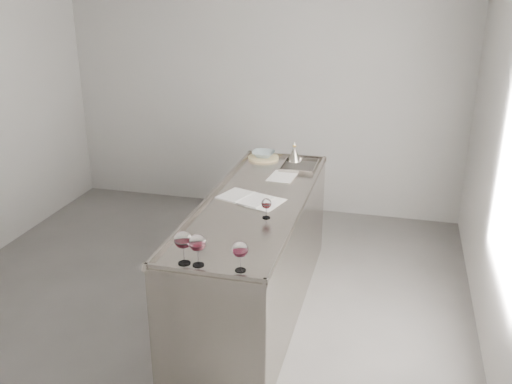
% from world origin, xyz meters
% --- Properties ---
extents(room_shell, '(4.54, 5.04, 2.84)m').
position_xyz_m(room_shell, '(0.00, 0.00, 1.40)').
color(room_shell, '#504E4B').
rests_on(room_shell, ground).
extents(counter, '(0.77, 2.42, 0.97)m').
position_xyz_m(counter, '(0.50, 0.30, 0.47)').
color(counter, gray).
rests_on(counter, ground).
extents(wine_glass_left, '(0.10, 0.10, 0.20)m').
position_xyz_m(wine_glass_left, '(0.42, -0.78, 1.08)').
color(wine_glass_left, white).
rests_on(wine_glass_left, counter).
extents(wine_glass_middle, '(0.11, 0.11, 0.21)m').
position_xyz_m(wine_glass_middle, '(0.33, -0.78, 1.09)').
color(wine_glass_middle, white).
rests_on(wine_glass_middle, counter).
extents(wine_glass_right, '(0.10, 0.10, 0.19)m').
position_xyz_m(wine_glass_right, '(0.69, -0.78, 1.07)').
color(wine_glass_right, white).
rests_on(wine_glass_right, counter).
extents(wine_glass_small, '(0.07, 0.07, 0.15)m').
position_xyz_m(wine_glass_small, '(0.65, 0.02, 1.04)').
color(wine_glass_small, white).
rests_on(wine_glass_small, counter).
extents(notebook, '(0.46, 0.39, 0.02)m').
position_xyz_m(notebook, '(0.40, 0.35, 0.95)').
color(notebook, silver).
rests_on(notebook, counter).
extents(loose_paper_top, '(0.29, 0.35, 0.00)m').
position_xyz_m(loose_paper_top, '(0.59, 0.29, 0.94)').
color(loose_paper_top, silver).
rests_on(loose_paper_top, counter).
extents(loose_paper_under, '(0.24, 0.32, 0.00)m').
position_xyz_m(loose_paper_under, '(0.58, 0.92, 0.94)').
color(loose_paper_under, white).
rests_on(loose_paper_under, counter).
extents(trivet, '(0.31, 0.31, 0.02)m').
position_xyz_m(trivet, '(0.30, 1.38, 0.95)').
color(trivet, beige).
rests_on(trivet, counter).
extents(ceramic_bowl, '(0.22, 0.22, 0.05)m').
position_xyz_m(ceramic_bowl, '(0.30, 1.38, 0.99)').
color(ceramic_bowl, '#899DA0').
rests_on(ceramic_bowl, trivet).
extents(wine_funnel, '(0.13, 0.13, 0.19)m').
position_xyz_m(wine_funnel, '(0.60, 1.38, 1.00)').
color(wine_funnel, gray).
rests_on(wine_funnel, counter).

